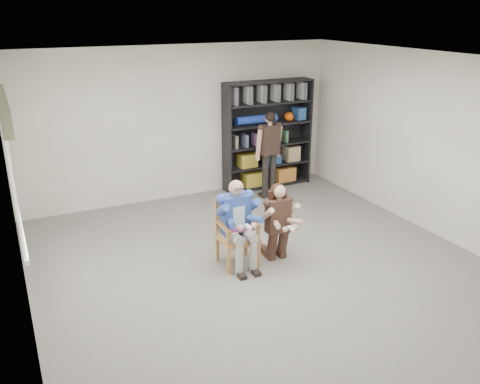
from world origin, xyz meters
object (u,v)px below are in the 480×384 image
seated_man (238,224)px  kneeling_woman (279,223)px  bookshelf (268,135)px  standing_man (269,156)px  armchair (238,233)px

seated_man → kneeling_woman: bearing=-10.1°
bookshelf → standing_man: (-0.29, -0.59, -0.23)m
kneeling_woman → bookshelf: bearing=65.7°
kneeling_woman → bookshelf: 3.22m
seated_man → standing_man: standing_man is taller
bookshelf → armchair: bearing=-125.6°
seated_man → bookshelf: 3.41m
seated_man → kneeling_woman: size_ratio=1.09×
seated_man → standing_man: (1.68, 2.16, 0.20)m
seated_man → kneeling_woman: 0.59m
kneeling_woman → armchair: bearing=169.9°
armchair → bookshelf: (1.97, 2.75, 0.57)m
armchair → standing_man: (1.68, 2.16, 0.34)m
seated_man → standing_man: 2.74m
armchair → kneeling_woman: kneeling_woman is taller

